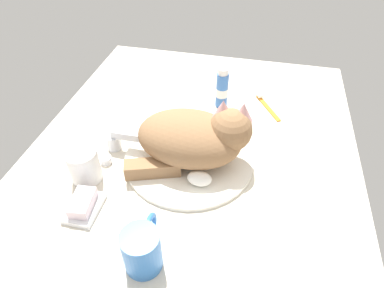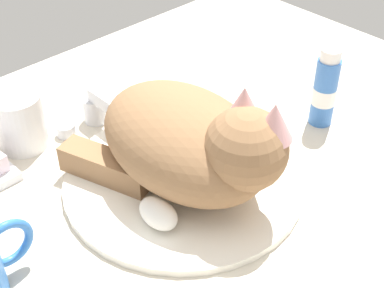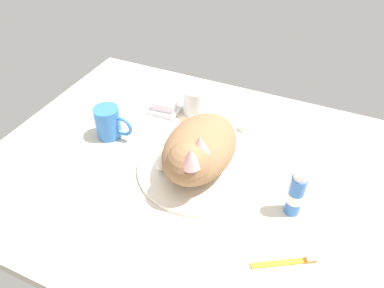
% 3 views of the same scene
% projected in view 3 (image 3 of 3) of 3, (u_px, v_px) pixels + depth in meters
% --- Properties ---
extents(ground_plane, '(1.10, 0.83, 0.03)m').
position_uv_depth(ground_plane, '(199.00, 173.00, 0.94)').
color(ground_plane, beige).
extents(sink_basin, '(0.32, 0.32, 0.01)m').
position_uv_depth(sink_basin, '(200.00, 167.00, 0.93)').
color(sink_basin, white).
rests_on(sink_basin, ground_plane).
extents(faucet, '(0.14, 0.10, 0.06)m').
position_uv_depth(faucet, '(225.00, 121.00, 1.04)').
color(faucet, silver).
rests_on(faucet, ground_plane).
extents(cat, '(0.20, 0.28, 0.16)m').
position_uv_depth(cat, '(197.00, 150.00, 0.87)').
color(cat, '#936B47').
rests_on(cat, sink_basin).
extents(coffee_mug, '(0.11, 0.07, 0.09)m').
position_uv_depth(coffee_mug, '(109.00, 123.00, 1.01)').
color(coffee_mug, '#3372C6').
rests_on(coffee_mug, ground_plane).
extents(rinse_cup, '(0.07, 0.07, 0.08)m').
position_uv_depth(rinse_cup, '(195.00, 101.00, 1.09)').
color(rinse_cup, white).
rests_on(rinse_cup, ground_plane).
extents(soap_dish, '(0.09, 0.06, 0.01)m').
position_uv_depth(soap_dish, '(164.00, 110.00, 1.12)').
color(soap_dish, white).
rests_on(soap_dish, ground_plane).
extents(soap_bar, '(0.07, 0.05, 0.02)m').
position_uv_depth(soap_bar, '(164.00, 105.00, 1.11)').
color(soap_bar, silver).
rests_on(soap_bar, soap_dish).
extents(toothpaste_bottle, '(0.04, 0.04, 0.12)m').
position_uv_depth(toothpaste_bottle, '(296.00, 194.00, 0.79)').
color(toothpaste_bottle, '#3870C6').
rests_on(toothpaste_bottle, ground_plane).
extents(toothbrush, '(0.12, 0.08, 0.02)m').
position_uv_depth(toothbrush, '(289.00, 261.00, 0.73)').
color(toothbrush, orange).
rests_on(toothbrush, ground_plane).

